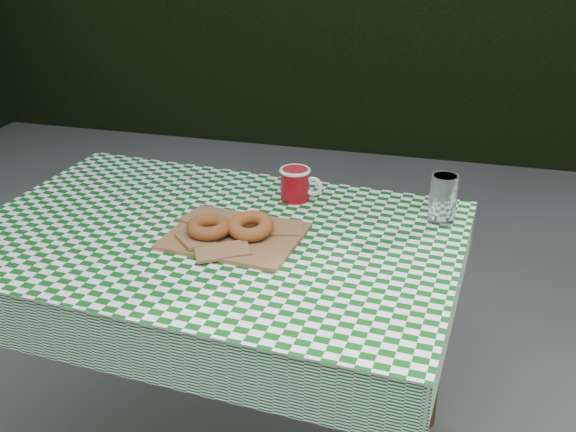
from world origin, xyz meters
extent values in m
cube|color=black|center=(0.00, 3.20, 0.90)|extent=(7.00, 0.70, 1.80)
cube|color=#55321D|center=(-0.17, 0.08, 0.38)|extent=(1.28, 0.91, 0.75)
cube|color=#0B4712|center=(-0.17, 0.08, 0.75)|extent=(1.30, 0.93, 0.01)
cube|color=olive|center=(-0.11, 0.07, 0.76)|extent=(0.35, 0.29, 0.02)
torus|color=brown|center=(-0.16, 0.04, 0.79)|extent=(0.12, 0.12, 0.03)
torus|color=#A14821|center=(-0.07, 0.07, 0.79)|extent=(0.13, 0.13, 0.04)
cylinder|color=white|center=(0.39, 0.30, 0.82)|extent=(0.09, 0.09, 0.13)
camera|label=1|loc=(0.41, -1.36, 1.53)|focal=42.20mm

